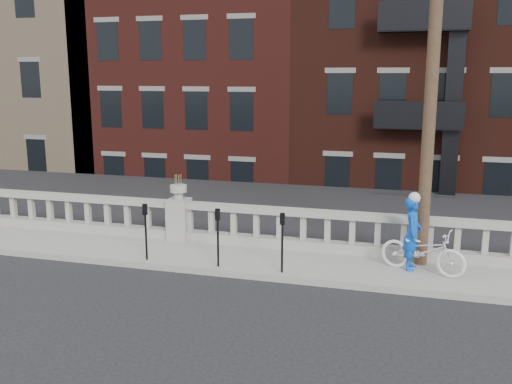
% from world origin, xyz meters
% --- Properties ---
extents(ground, '(120.00, 120.00, 0.00)m').
position_xyz_m(ground, '(0.00, 0.00, 0.00)').
color(ground, black).
rests_on(ground, ground).
extents(sidewalk, '(32.00, 2.20, 0.15)m').
position_xyz_m(sidewalk, '(0.00, 3.00, 0.07)').
color(sidewalk, gray).
rests_on(sidewalk, ground).
extents(balustrade, '(28.00, 0.34, 1.03)m').
position_xyz_m(balustrade, '(0.00, 3.95, 0.64)').
color(balustrade, gray).
rests_on(balustrade, sidewalk).
extents(planter_pedestal, '(0.55, 0.55, 1.76)m').
position_xyz_m(planter_pedestal, '(0.00, 3.95, 0.83)').
color(planter_pedestal, gray).
rests_on(planter_pedestal, sidewalk).
extents(lower_level, '(80.00, 44.00, 20.80)m').
position_xyz_m(lower_level, '(0.56, 23.04, 2.63)').
color(lower_level, '#605E59').
rests_on(lower_level, ground).
extents(utility_pole, '(1.60, 0.28, 10.00)m').
position_xyz_m(utility_pole, '(6.20, 3.60, 5.24)').
color(utility_pole, '#422D1E').
rests_on(utility_pole, sidewalk).
extents(parking_meter_b, '(0.10, 0.09, 1.36)m').
position_xyz_m(parking_meter_b, '(-0.08, 2.15, 1.00)').
color(parking_meter_b, black).
rests_on(parking_meter_b, sidewalk).
extents(parking_meter_c, '(0.10, 0.09, 1.36)m').
position_xyz_m(parking_meter_c, '(1.72, 2.15, 1.00)').
color(parking_meter_c, black).
rests_on(parking_meter_c, sidewalk).
extents(parking_meter_d, '(0.10, 0.09, 1.36)m').
position_xyz_m(parking_meter_d, '(3.22, 2.15, 1.00)').
color(parking_meter_d, black).
rests_on(parking_meter_d, sidewalk).
extents(bicycle, '(2.01, 1.22, 1.00)m').
position_xyz_m(bicycle, '(6.22, 3.01, 0.65)').
color(bicycle, white).
rests_on(bicycle, sidewalk).
extents(cyclist, '(0.45, 0.64, 1.66)m').
position_xyz_m(cyclist, '(5.98, 3.17, 0.98)').
color(cyclist, blue).
rests_on(cyclist, sidewalk).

